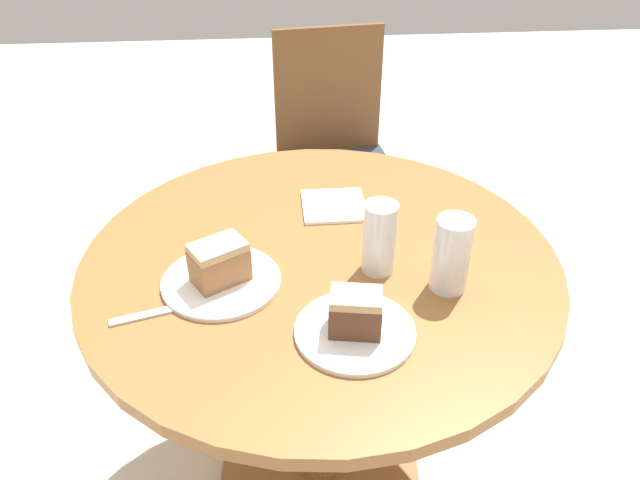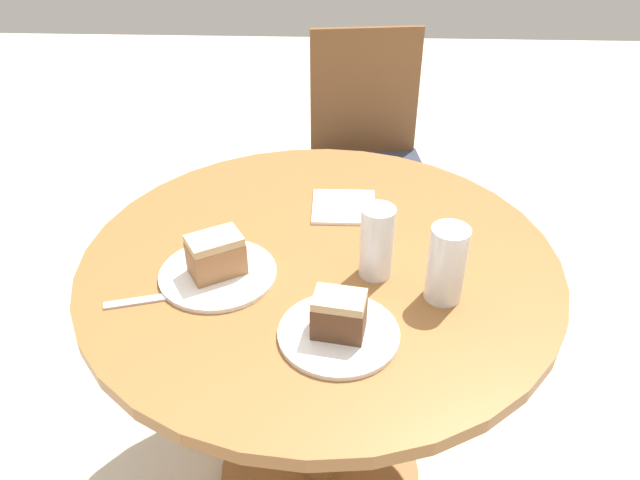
{
  "view_description": "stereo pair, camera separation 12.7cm",
  "coord_description": "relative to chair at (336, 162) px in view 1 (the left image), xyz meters",
  "views": [
    {
      "loc": [
        -0.08,
        -1.04,
        1.51
      ],
      "look_at": [
        0.0,
        0.0,
        0.79
      ],
      "focal_mm": 35.0,
      "sensor_mm": 36.0,
      "label": 1
    },
    {
      "loc": [
        0.04,
        -1.04,
        1.51
      ],
      "look_at": [
        0.0,
        0.0,
        0.79
      ],
      "focal_mm": 35.0,
      "sensor_mm": 36.0,
      "label": 2
    }
  ],
  "objects": [
    {
      "name": "ground_plane",
      "position": [
        -0.13,
        -0.92,
        -0.48
      ],
      "size": [
        8.0,
        8.0,
        0.0
      ],
      "primitive_type": "plane",
      "color": "beige"
    },
    {
      "name": "chair",
      "position": [
        0.0,
        0.0,
        0.0
      ],
      "size": [
        0.46,
        0.49,
        0.92
      ],
      "rotation": [
        0.0,
        0.0,
        0.13
      ],
      "color": "brown",
      "rests_on": "ground_plane"
    },
    {
      "name": "table",
      "position": [
        -0.13,
        -0.92,
        0.08
      ],
      "size": [
        0.99,
        0.99,
        0.75
      ],
      "color": "brown",
      "rests_on": "ground_plane"
    },
    {
      "name": "fork",
      "position": [
        -0.45,
        -1.08,
        0.27
      ],
      "size": [
        0.17,
        0.06,
        0.0
      ],
      "rotation": [
        0.0,
        0.0,
        0.28
      ],
      "color": "silver",
      "rests_on": "table"
    },
    {
      "name": "glass_water",
      "position": [
        -0.02,
        -0.97,
        0.33
      ],
      "size": [
        0.07,
        0.07,
        0.15
      ],
      "color": "silver",
      "rests_on": "table"
    },
    {
      "name": "glass_lemonade",
      "position": [
        0.11,
        -1.04,
        0.33
      ],
      "size": [
        0.07,
        0.07,
        0.15
      ],
      "color": "beige",
      "rests_on": "table"
    },
    {
      "name": "plate_near",
      "position": [
        -0.33,
        -1.0,
        0.27
      ],
      "size": [
        0.23,
        0.23,
        0.01
      ],
      "color": "white",
      "rests_on": "table"
    },
    {
      "name": "plate_far",
      "position": [
        -0.09,
        -1.16,
        0.27
      ],
      "size": [
        0.22,
        0.22,
        0.01
      ],
      "color": "white",
      "rests_on": "table"
    },
    {
      "name": "cake_slice_far",
      "position": [
        -0.09,
        -1.16,
        0.32
      ],
      "size": [
        0.1,
        0.08,
        0.08
      ],
      "rotation": [
        0.0,
        0.0,
        1.41
      ],
      "color": "brown",
      "rests_on": "plate_far"
    },
    {
      "name": "cake_slice_near",
      "position": [
        -0.33,
        -1.0,
        0.32
      ],
      "size": [
        0.12,
        0.11,
        0.08
      ],
      "rotation": [
        0.0,
        0.0,
        5.24
      ],
      "color": "#9E6B42",
      "rests_on": "plate_near"
    },
    {
      "name": "napkin_stack",
      "position": [
        -0.08,
        -0.73,
        0.27
      ],
      "size": [
        0.15,
        0.15,
        0.01
      ],
      "rotation": [
        0.0,
        0.0,
        0.01
      ],
      "color": "white",
      "rests_on": "table"
    }
  ]
}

